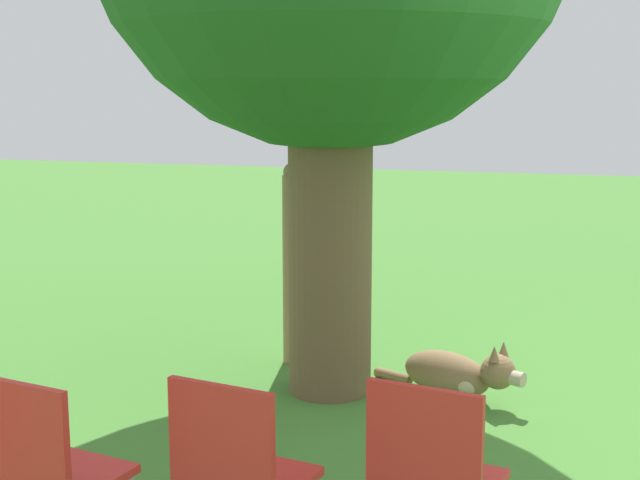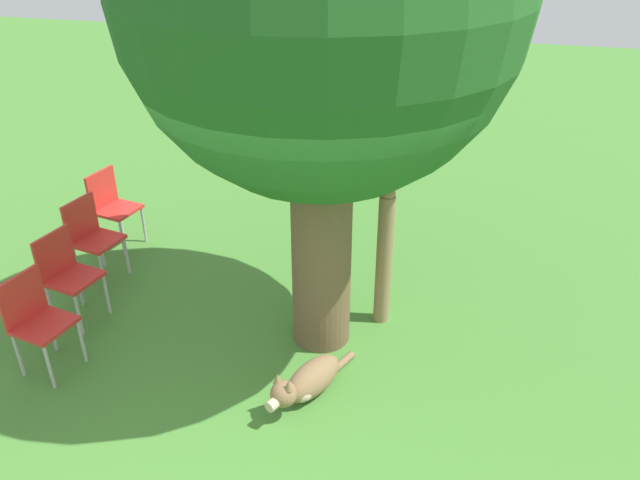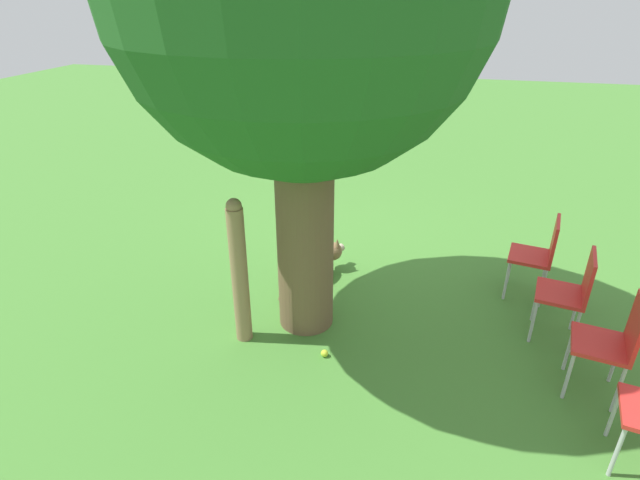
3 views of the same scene
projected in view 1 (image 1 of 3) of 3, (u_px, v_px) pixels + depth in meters
name	position (u px, v px, depth m)	size (l,w,h in m)	color
ground_plane	(493.00, 407.00, 5.56)	(30.00, 30.00, 0.00)	#478433
dog	(457.00, 374.00, 5.70)	(0.57, 1.04, 0.42)	olive
fence_post	(293.00, 263.00, 6.33)	(0.15, 0.15, 1.45)	#937551
red_chair_0	(433.00, 474.00, 3.34)	(0.50, 0.51, 0.92)	red
red_chair_1	(238.00, 472.00, 3.36)	(0.50, 0.51, 0.92)	red
red_chair_2	(46.00, 469.00, 3.39)	(0.50, 0.51, 0.92)	red
tennis_ball	(242.00, 393.00, 5.70)	(0.07, 0.07, 0.07)	#CCE033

